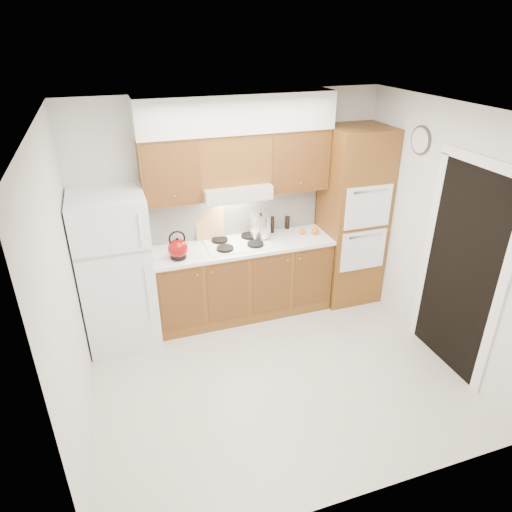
# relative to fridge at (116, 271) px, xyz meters

# --- Properties ---
(floor) EXTENTS (3.60, 3.60, 0.00)m
(floor) POSITION_rel_fridge_xyz_m (1.41, -1.14, -0.86)
(floor) COLOR #BAB4A3
(floor) RESTS_ON ground
(ceiling) EXTENTS (3.60, 3.60, 0.00)m
(ceiling) POSITION_rel_fridge_xyz_m (1.41, -1.14, 1.74)
(ceiling) COLOR white
(ceiling) RESTS_ON wall_back
(wall_back) EXTENTS (3.60, 0.02, 2.60)m
(wall_back) POSITION_rel_fridge_xyz_m (1.41, 0.36, 0.44)
(wall_back) COLOR silver
(wall_back) RESTS_ON floor
(wall_left) EXTENTS (0.02, 3.00, 2.60)m
(wall_left) POSITION_rel_fridge_xyz_m (-0.40, -1.14, 0.44)
(wall_left) COLOR silver
(wall_left) RESTS_ON floor
(wall_right) EXTENTS (0.02, 3.00, 2.60)m
(wall_right) POSITION_rel_fridge_xyz_m (3.21, -1.14, 0.44)
(wall_right) COLOR silver
(wall_right) RESTS_ON floor
(fridge) EXTENTS (0.75, 0.72, 1.72)m
(fridge) POSITION_rel_fridge_xyz_m (0.00, 0.00, 0.00)
(fridge) COLOR white
(fridge) RESTS_ON floor
(base_cabinets) EXTENTS (2.11, 0.60, 0.90)m
(base_cabinets) POSITION_rel_fridge_xyz_m (1.43, 0.06, -0.41)
(base_cabinets) COLOR brown
(base_cabinets) RESTS_ON floor
(countertop) EXTENTS (2.13, 0.62, 0.04)m
(countertop) POSITION_rel_fridge_xyz_m (1.43, 0.05, 0.06)
(countertop) COLOR white
(countertop) RESTS_ON base_cabinets
(backsplash) EXTENTS (2.11, 0.03, 0.56)m
(backsplash) POSITION_rel_fridge_xyz_m (1.43, 0.34, 0.36)
(backsplash) COLOR white
(backsplash) RESTS_ON countertop
(oven_cabinet) EXTENTS (0.70, 0.65, 2.20)m
(oven_cabinet) POSITION_rel_fridge_xyz_m (2.85, 0.03, 0.24)
(oven_cabinet) COLOR brown
(oven_cabinet) RESTS_ON floor
(upper_cab_left) EXTENTS (0.63, 0.33, 0.70)m
(upper_cab_left) POSITION_rel_fridge_xyz_m (0.69, 0.19, 0.99)
(upper_cab_left) COLOR brown
(upper_cab_left) RESTS_ON wall_back
(upper_cab_right) EXTENTS (0.73, 0.33, 0.70)m
(upper_cab_right) POSITION_rel_fridge_xyz_m (2.12, 0.19, 0.99)
(upper_cab_right) COLOR brown
(upper_cab_right) RESTS_ON wall_back
(range_hood) EXTENTS (0.75, 0.45, 0.15)m
(range_hood) POSITION_rel_fridge_xyz_m (1.38, 0.13, 0.71)
(range_hood) COLOR silver
(range_hood) RESTS_ON wall_back
(upper_cab_over_hood) EXTENTS (0.75, 0.33, 0.55)m
(upper_cab_over_hood) POSITION_rel_fridge_xyz_m (1.38, 0.19, 1.06)
(upper_cab_over_hood) COLOR brown
(upper_cab_over_hood) RESTS_ON range_hood
(soffit) EXTENTS (2.13, 0.36, 0.40)m
(soffit) POSITION_rel_fridge_xyz_m (1.43, 0.18, 1.54)
(soffit) COLOR silver
(soffit) RESTS_ON wall_back
(cooktop) EXTENTS (0.74, 0.50, 0.01)m
(cooktop) POSITION_rel_fridge_xyz_m (1.38, 0.07, 0.09)
(cooktop) COLOR white
(cooktop) RESTS_ON countertop
(doorway) EXTENTS (0.02, 0.90, 2.10)m
(doorway) POSITION_rel_fridge_xyz_m (3.19, -1.49, 0.19)
(doorway) COLOR black
(doorway) RESTS_ON floor
(wall_clock) EXTENTS (0.02, 0.30, 0.30)m
(wall_clock) POSITION_rel_fridge_xyz_m (3.19, -0.59, 1.29)
(wall_clock) COLOR #3F3833
(wall_clock) RESTS_ON wall_right
(kettle) EXTENTS (0.23, 0.23, 0.22)m
(kettle) POSITION_rel_fridge_xyz_m (0.67, -0.08, 0.20)
(kettle) COLOR maroon
(kettle) RESTS_ON countertop
(cutting_board) EXTENTS (0.34, 0.16, 0.43)m
(cutting_board) POSITION_rel_fridge_xyz_m (1.12, 0.31, 0.28)
(cutting_board) COLOR tan
(cutting_board) RESTS_ON countertop
(stock_pot) EXTENTS (0.26, 0.26, 0.26)m
(stock_pot) POSITION_rel_fridge_xyz_m (1.69, 0.15, 0.24)
(stock_pot) COLOR silver
(stock_pot) RESTS_ON cooktop
(condiment_a) EXTENTS (0.07, 0.07, 0.20)m
(condiment_a) POSITION_rel_fridge_xyz_m (1.88, 0.26, 0.18)
(condiment_a) COLOR black
(condiment_a) RESTS_ON countertop
(condiment_b) EXTENTS (0.05, 0.05, 0.17)m
(condiment_b) POSITION_rel_fridge_xyz_m (1.89, 0.29, 0.17)
(condiment_b) COLOR black
(condiment_b) RESTS_ON countertop
(condiment_c) EXTENTS (0.06, 0.06, 0.16)m
(condiment_c) POSITION_rel_fridge_xyz_m (2.10, 0.31, 0.16)
(condiment_c) COLOR black
(condiment_c) RESTS_ON countertop
(orange_near) EXTENTS (0.09, 0.09, 0.09)m
(orange_near) POSITION_rel_fridge_xyz_m (2.36, 0.04, 0.12)
(orange_near) COLOR orange
(orange_near) RESTS_ON countertop
(orange_far) EXTENTS (0.09, 0.09, 0.07)m
(orange_far) POSITION_rel_fridge_xyz_m (2.21, 0.08, 0.12)
(orange_far) COLOR orange
(orange_far) RESTS_ON countertop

